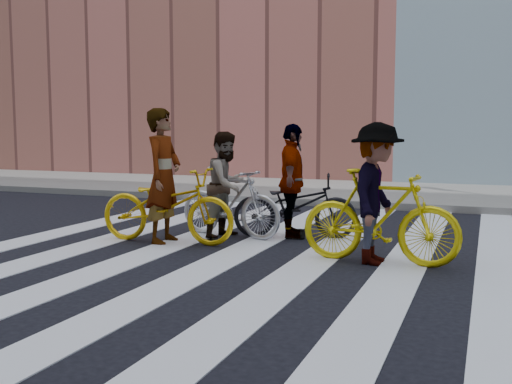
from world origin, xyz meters
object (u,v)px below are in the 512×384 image
Objects in this scene: bike_yellow_left at (167,206)px; bike_yellow_right at (380,217)px; rider_right at (376,193)px; rider_left at (163,176)px; rider_rear at (292,181)px; bike_dark_rear at (295,206)px; rider_mid at (227,185)px; bike_silver_mid at (230,202)px.

bike_yellow_left is 1.07× the size of bike_yellow_right.
rider_left is at bearing 88.11° from rider_right.
bike_dark_rear is at bearing -104.95° from rider_rear.
bike_dark_rear is (-1.52, 1.32, -0.09)m from bike_yellow_right.
rider_mid is 2.68m from rider_right.
bike_dark_rear is 1.08× the size of rider_rear.
bike_yellow_left is 1.29× the size of rider_mid.
rider_right is (2.48, -1.01, 0.06)m from rider_mid.
bike_yellow_right is at bearing -144.93° from rider_rear.
rider_mid is (-2.53, 1.01, 0.23)m from bike_yellow_right.
rider_right is (2.43, -1.01, 0.33)m from bike_silver_mid.
rider_mid is (0.62, 0.77, 0.26)m from bike_yellow_left.
bike_yellow_right is at bearing -96.65° from rider_left.
rider_left is 1.12× the size of rider_right.
bike_silver_mid reaches higher than bike_dark_rear.
rider_rear is (1.63, 1.07, -0.11)m from rider_left.
rider_rear reaches higher than bike_dark_rear.
bike_yellow_right is 0.29m from rider_right.
rider_rear is at bearing -60.42° from bike_silver_mid.
rider_left is at bearing 108.31° from rider_rear.
rider_right is (3.10, -0.25, 0.33)m from bike_yellow_left.
bike_dark_rear is 1.10m from rider_mid.
bike_silver_mid is (0.67, 0.77, -0.01)m from bike_yellow_left.
rider_rear reaches higher than bike_yellow_right.
rider_rear is (-0.05, 0.00, 0.38)m from bike_dark_rear.
bike_yellow_left is at bearing 88.11° from bike_yellow_right.
bike_yellow_right is 2.07m from rider_rear.
bike_dark_rear is 2.01m from rider_right.
rider_left is 1.95m from rider_rear.
rider_rear is (-1.52, 1.32, -0.00)m from rider_right.
bike_yellow_right is at bearing -87.44° from rider_right.
rider_right is 1.00× the size of rider_rear.
rider_right is at bearing -145.84° from rider_rear.
rider_left is at bearing 107.53° from bike_dark_rear.
bike_silver_mid is 1.03× the size of rider_right.
rider_mid reaches higher than bike_silver_mid.
rider_left is at bearing 150.28° from rider_mid.
rider_mid reaches higher than bike_dark_rear.
bike_dark_rear is at bearing -59.79° from rider_left.
bike_silver_mid is 1.02m from rider_rear.
bike_silver_mid is 2.65m from rider_right.
bike_yellow_right is (3.15, -0.25, 0.04)m from bike_yellow_left.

